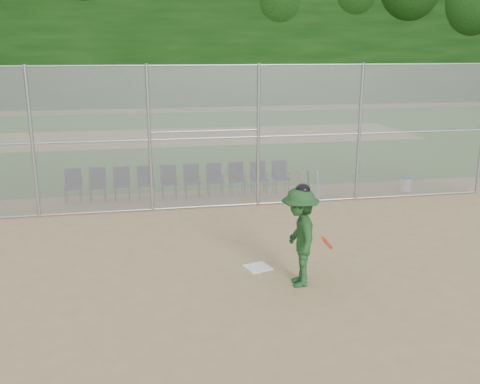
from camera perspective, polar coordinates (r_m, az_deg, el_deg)
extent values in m
plane|color=tan|center=(10.65, 2.57, -9.16)|extent=(100.00, 100.00, 0.00)
plane|color=#2C641E|center=(27.89, -6.06, 5.89)|extent=(100.00, 100.00, 0.00)
plane|color=tan|center=(27.89, -6.06, 5.89)|extent=(24.00, 24.00, 0.00)
cube|color=gray|center=(14.82, -1.84, 5.82)|extent=(16.00, 0.02, 4.00)
cylinder|color=#9EA3A8|center=(14.64, -1.90, 13.37)|extent=(16.00, 0.05, 0.05)
cube|color=black|center=(44.53, -8.26, 16.26)|extent=(80.00, 5.00, 11.00)
cube|color=white|center=(11.11, 1.89, -8.04)|extent=(0.59, 0.59, 0.02)
imported|color=#1C471E|center=(10.10, 6.36, -4.80)|extent=(0.84, 1.30, 1.90)
ellipsoid|color=black|center=(9.83, 6.51, 0.26)|extent=(0.27, 0.30, 0.23)
cylinder|color=red|center=(9.86, 9.27, -5.40)|extent=(0.48, 0.67, 0.49)
cylinder|color=white|center=(17.77, 17.26, 0.78)|extent=(0.35, 0.35, 0.42)
cylinder|color=#2763AC|center=(17.71, 17.31, 1.52)|extent=(0.37, 0.37, 0.05)
cylinder|color=#D84C14|center=(16.12, 6.29, 0.76)|extent=(0.06, 0.22, 0.85)
cylinder|color=black|center=(16.21, 7.30, 0.80)|extent=(0.06, 0.25, 0.84)
cylinder|color=#B2B2B7|center=(16.31, 8.31, 0.83)|extent=(0.06, 0.28, 0.84)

